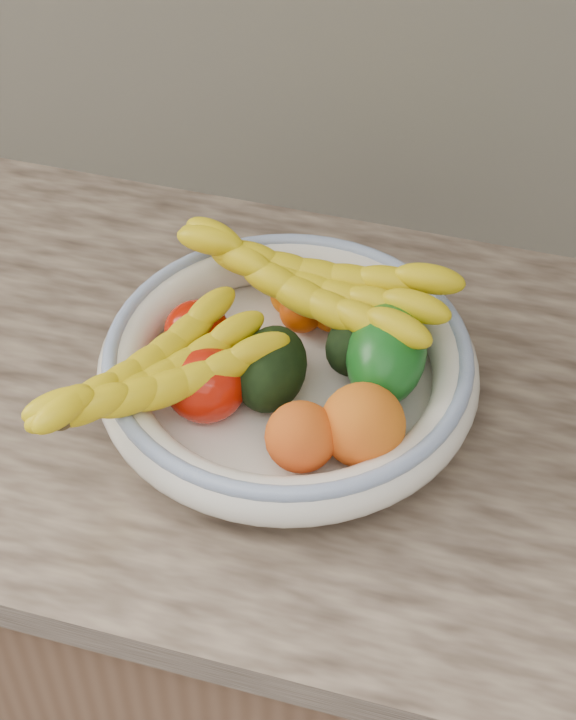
# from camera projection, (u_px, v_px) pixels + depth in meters

# --- Properties ---
(kitchen_counter) EXTENTS (2.44, 0.66, 1.40)m
(kitchen_counter) POSITION_uv_depth(u_px,v_px,m) (293.00, 606.00, 1.48)
(kitchen_counter) COLOR brown
(kitchen_counter) RESTS_ON ground
(fruit_bowl) EXTENTS (0.39, 0.39, 0.08)m
(fruit_bowl) POSITION_uv_depth(u_px,v_px,m) (288.00, 368.00, 1.12)
(fruit_bowl) COLOR white
(fruit_bowl) RESTS_ON kitchen_counter
(clementine_back_left) EXTENTS (0.07, 0.07, 0.05)m
(clementine_back_left) POSITION_uv_depth(u_px,v_px,m) (294.00, 295.00, 1.19)
(clementine_back_left) COLOR orange
(clementine_back_left) RESTS_ON fruit_bowl
(clementine_back_right) EXTENTS (0.06, 0.06, 0.04)m
(clementine_back_right) POSITION_uv_depth(u_px,v_px,m) (333.00, 311.00, 1.18)
(clementine_back_right) COLOR #E25B04
(clementine_back_right) RESTS_ON fruit_bowl
(clementine_back_mid) EXTENTS (0.06, 0.06, 0.04)m
(clementine_back_mid) POSITION_uv_depth(u_px,v_px,m) (302.00, 312.00, 1.18)
(clementine_back_mid) COLOR #E95004
(clementine_back_mid) RESTS_ON fruit_bowl
(tomato_left) EXTENTS (0.08, 0.08, 0.06)m
(tomato_left) POSITION_uv_depth(u_px,v_px,m) (197.00, 330.00, 1.14)
(tomato_left) COLOR #AA0F00
(tomato_left) RESTS_ON fruit_bowl
(tomato_near_left) EXTENTS (0.11, 0.11, 0.07)m
(tomato_near_left) POSITION_uv_depth(u_px,v_px,m) (206.00, 384.00, 1.09)
(tomato_near_left) COLOR #BB1607
(tomato_near_left) RESTS_ON fruit_bowl
(avocado_center) EXTENTS (0.08, 0.11, 0.07)m
(avocado_center) POSITION_uv_depth(u_px,v_px,m) (271.00, 369.00, 1.10)
(avocado_center) COLOR black
(avocado_center) RESTS_ON fruit_bowl
(avocado_right) EXTENTS (0.10, 0.12, 0.07)m
(avocado_right) POSITION_uv_depth(u_px,v_px,m) (364.00, 339.00, 1.13)
(avocado_right) COLOR black
(avocado_right) RESTS_ON fruit_bowl
(green_mango) EXTENTS (0.12, 0.14, 0.11)m
(green_mango) POSITION_uv_depth(u_px,v_px,m) (386.00, 353.00, 1.10)
(green_mango) COLOR #0E4F14
(green_mango) RESTS_ON fruit_bowl
(peach_front) EXTENTS (0.07, 0.07, 0.07)m
(peach_front) POSITION_uv_depth(u_px,v_px,m) (301.00, 437.00, 1.04)
(peach_front) COLOR orange
(peach_front) RESTS_ON fruit_bowl
(peach_right) EXTENTS (0.10, 0.10, 0.08)m
(peach_right) POSITION_uv_depth(u_px,v_px,m) (363.00, 425.00, 1.04)
(peach_right) COLOR orange
(peach_right) RESTS_ON fruit_bowl
(banana_bunch_back) EXTENTS (0.34, 0.17, 0.09)m
(banana_bunch_back) POSITION_uv_depth(u_px,v_px,m) (310.00, 289.00, 1.15)
(banana_bunch_back) COLOR yellow
(banana_bunch_back) RESTS_ON fruit_bowl
(banana_bunch_front) EXTENTS (0.25, 0.30, 0.08)m
(banana_bunch_front) POSITION_uv_depth(u_px,v_px,m) (153.00, 382.00, 1.06)
(banana_bunch_front) COLOR yellow
(banana_bunch_front) RESTS_ON fruit_bowl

